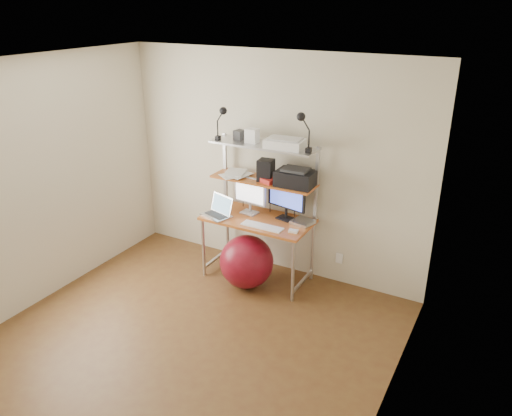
{
  "coord_description": "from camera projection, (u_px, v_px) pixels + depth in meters",
  "views": [
    {
      "loc": [
        2.39,
        -2.96,
        2.97
      ],
      "look_at": [
        0.14,
        1.15,
        1.0
      ],
      "focal_mm": 35.0,
      "sensor_mm": 36.0,
      "label": 1
    }
  ],
  "objects": [
    {
      "name": "paper_stack",
      "position": [
        235.0,
        173.0,
        5.58
      ],
      "size": [
        0.37,
        0.42,
        0.03
      ],
      "color": "white",
      "rests_on": "mid_shelf"
    },
    {
      "name": "room",
      "position": [
        175.0,
        224.0,
        4.12
      ],
      "size": [
        3.6,
        3.6,
        3.6
      ],
      "color": "brown",
      "rests_on": "ground"
    },
    {
      "name": "monitor_black",
      "position": [
        286.0,
        198.0,
        5.39
      ],
      "size": [
        0.48,
        0.17,
        0.48
      ],
      "rotation": [
        0.0,
        0.0,
        -0.21
      ],
      "color": "black",
      "rests_on": "desktop"
    },
    {
      "name": "nas_cube",
      "position": [
        266.0,
        170.0,
        5.36
      ],
      "size": [
        0.18,
        0.18,
        0.23
      ],
      "primitive_type": "cube",
      "rotation": [
        0.0,
        0.0,
        0.13
      ],
      "color": "black",
      "rests_on": "mid_shelf"
    },
    {
      "name": "computer_desk",
      "position": [
        260.0,
        198.0,
        5.45
      ],
      "size": [
        1.2,
        0.6,
        1.57
      ],
      "color": "#B25022",
      "rests_on": "ground"
    },
    {
      "name": "wall_outlet",
      "position": [
        339.0,
        258.0,
        5.56
      ],
      "size": [
        0.08,
        0.01,
        0.12
      ],
      "primitive_type": "cube",
      "color": "white",
      "rests_on": "room"
    },
    {
      "name": "keyboard",
      "position": [
        262.0,
        226.0,
        5.28
      ],
      "size": [
        0.46,
        0.14,
        0.01
      ],
      "primitive_type": "cube",
      "rotation": [
        0.0,
        0.0,
        -0.01
      ],
      "color": "white",
      "rests_on": "desktop"
    },
    {
      "name": "red_box",
      "position": [
        268.0,
        180.0,
        5.34
      ],
      "size": [
        0.21,
        0.18,
        0.05
      ],
      "primitive_type": "cube",
      "rotation": [
        0.0,
        0.0,
        -0.35
      ],
      "color": "#B4231C",
      "rests_on": "mid_shelf"
    },
    {
      "name": "scanner",
      "position": [
        285.0,
        143.0,
        5.12
      ],
      "size": [
        0.41,
        0.29,
        0.1
      ],
      "rotation": [
        0.0,
        0.0,
        0.08
      ],
      "color": "white",
      "rests_on": "top_shelf"
    },
    {
      "name": "box_grey",
      "position": [
        240.0,
        135.0,
        5.41
      ],
      "size": [
        0.13,
        0.13,
        0.1
      ],
      "primitive_type": "cube",
      "rotation": [
        0.0,
        0.0,
        -0.23
      ],
      "color": "#2D2D2F",
      "rests_on": "top_shelf"
    },
    {
      "name": "laptop",
      "position": [
        219.0,
        211.0,
        5.55
      ],
      "size": [
        0.38,
        0.34,
        0.28
      ],
      "rotation": [
        0.0,
        0.0,
        -0.31
      ],
      "color": "#BCBCC1",
      "rests_on": "desktop"
    },
    {
      "name": "box_white",
      "position": [
        252.0,
        136.0,
        5.3
      ],
      "size": [
        0.13,
        0.11,
        0.15
      ],
      "primitive_type": "cube",
      "rotation": [
        0.0,
        0.0,
        -0.02
      ],
      "color": "white",
      "rests_on": "top_shelf"
    },
    {
      "name": "mac_mini",
      "position": [
        303.0,
        222.0,
        5.35
      ],
      "size": [
        0.24,
        0.24,
        0.04
      ],
      "primitive_type": "cube",
      "rotation": [
        0.0,
        0.0,
        -0.19
      ],
      "color": "#BCBCC1",
      "rests_on": "desktop"
    },
    {
      "name": "printer",
      "position": [
        295.0,
        178.0,
        5.22
      ],
      "size": [
        0.41,
        0.28,
        0.19
      ],
      "rotation": [
        0.0,
        0.0,
        0.03
      ],
      "color": "black",
      "rests_on": "mid_shelf"
    },
    {
      "name": "phone",
      "position": [
        251.0,
        223.0,
        5.35
      ],
      "size": [
        0.09,
        0.13,
        0.01
      ],
      "primitive_type": "cube",
      "rotation": [
        0.0,
        0.0,
        0.27
      ],
      "color": "black",
      "rests_on": "desktop"
    },
    {
      "name": "mouse",
      "position": [
        293.0,
        231.0,
        5.15
      ],
      "size": [
        0.1,
        0.07,
        0.03
      ],
      "primitive_type": "cube",
      "rotation": [
        0.0,
        0.0,
        0.15
      ],
      "color": "white",
      "rests_on": "desktop"
    },
    {
      "name": "exercise_ball",
      "position": [
        247.0,
        262.0,
        5.49
      ],
      "size": [
        0.6,
        0.6,
        0.6
      ],
      "primitive_type": "sphere",
      "color": "maroon",
      "rests_on": "floor"
    },
    {
      "name": "monitor_silver",
      "position": [
        250.0,
        193.0,
        5.54
      ],
      "size": [
        0.4,
        0.16,
        0.45
      ],
      "rotation": [
        0.0,
        0.0,
        -0.09
      ],
      "color": "silver",
      "rests_on": "desktop"
    },
    {
      "name": "clip_lamp_left",
      "position": [
        222.0,
        116.0,
        5.29
      ],
      "size": [
        0.15,
        0.08,
        0.37
      ],
      "color": "black",
      "rests_on": "top_shelf"
    },
    {
      "name": "clip_lamp_right",
      "position": [
        303.0,
        123.0,
        4.9
      ],
      "size": [
        0.16,
        0.09,
        0.4
      ],
      "color": "black",
      "rests_on": "top_shelf"
    }
  ]
}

